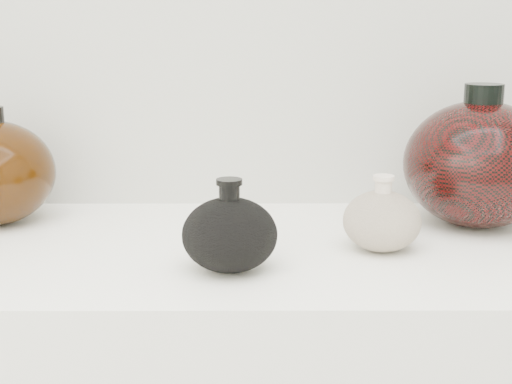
{
  "coord_description": "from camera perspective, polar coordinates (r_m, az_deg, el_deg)",
  "views": [
    {
      "loc": [
        0.0,
        -0.06,
        1.22
      ],
      "look_at": [
        0.0,
        0.92,
        0.99
      ],
      "focal_mm": 50.0,
      "sensor_mm": 36.0,
      "label": 1
    }
  ],
  "objects": [
    {
      "name": "black_gourd_vase",
      "position": [
        0.94,
        -2.12,
        -3.37
      ],
      "size": [
        0.13,
        0.13,
        0.12
      ],
      "color": "black",
      "rests_on": "display_counter"
    },
    {
      "name": "cream_gourd_vase",
      "position": [
        1.04,
        10.04,
        -2.24
      ],
      "size": [
        0.13,
        0.13,
        0.11
      ],
      "color": "beige",
      "rests_on": "display_counter"
    },
    {
      "name": "right_round_pot",
      "position": [
        1.2,
        17.39,
        2.18
      ],
      "size": [
        0.28,
        0.28,
        0.23
      ],
      "color": "black",
      "rests_on": "display_counter"
    }
  ]
}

